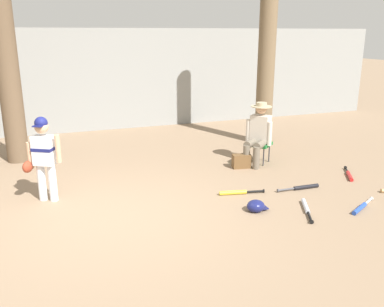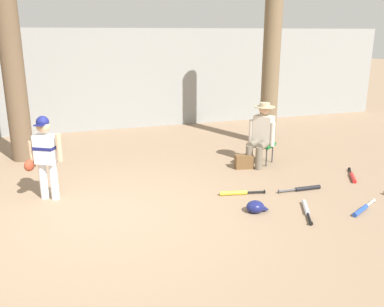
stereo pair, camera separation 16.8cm
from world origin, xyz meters
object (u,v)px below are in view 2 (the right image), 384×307
Objects in this scene: handbag_beside_stool at (244,162)px; bat_aluminum_silver at (306,209)px; young_ballplayer at (45,153)px; bat_yellow_trainer at (237,193)px; tree_near_player at (9,35)px; bat_black_composite at (304,188)px; folding_stool at (263,145)px; bat_red_barrel at (353,177)px; tree_behind_spectator at (271,57)px; bat_blue_youth at (362,209)px; batting_helmet_navy at (255,207)px; seated_spectator at (261,133)px.

handbag_beside_stool is 0.48× the size of bat_aluminum_silver.
bat_yellow_trainer is at bearing -15.46° from young_ballplayer.
tree_near_player reaches higher than bat_black_composite.
folding_stool reaches higher than bat_yellow_trainer.
young_ballplayer is 1.72× the size of bat_black_composite.
folding_stool is 1.74m from bat_red_barrel.
bat_red_barrel is at bearing 31.06° from bat_aluminum_silver.
bat_aluminum_silver is (0.69, -0.89, 0.00)m from bat_yellow_trainer.
bat_blue_youth is at bearing -97.89° from tree_behind_spectator.
bat_aluminum_silver is (0.01, -2.08, -0.10)m from handbag_beside_stool.
tree_behind_spectator is 14.33× the size of batting_helmet_navy.
tree_near_player reaches higher than batting_helmet_navy.
young_ballplayer is 3.02m from bat_yellow_trainer.
bat_red_barrel is (5.59, -3.08, -2.40)m from tree_near_player.
bat_red_barrel is (1.10, -1.31, -0.33)m from folding_stool.
tree_behind_spectator is at bearing 53.57° from bat_yellow_trainer.
seated_spectator reaches higher than bat_red_barrel.
tree_behind_spectator is 6.97× the size of bat_red_barrel.
batting_helmet_navy is at bearing -120.06° from folding_stool.
seated_spectator is (3.91, 0.52, -0.10)m from young_ballplayer.
tree_behind_spectator is at bearing 59.20° from batting_helmet_navy.
tree_behind_spectator reaches higher than bat_blue_youth.
bat_blue_youth is at bearing -18.04° from batting_helmet_navy.
handbag_beside_stool reaches higher than bat_yellow_trainer.
handbag_beside_stool is (-1.30, -1.49, -1.84)m from tree_behind_spectator.
young_ballplayer is (-4.81, -1.89, -1.22)m from tree_behind_spectator.
seated_spectator is 1.70× the size of bat_aluminum_silver.
bat_blue_youth and bat_yellow_trainer have the same top height.
bat_aluminum_silver is 0.93× the size of bat_black_composite.
young_ballplayer reaches higher than bat_blue_youth.
seated_spectator is 1.87× the size of bat_red_barrel.
bat_black_composite is at bearing -36.59° from tree_near_player.
batting_helmet_navy reaches higher than bat_black_composite.
batting_helmet_navy is (-1.47, 0.48, 0.04)m from bat_blue_youth.
young_ballplayer is 3.95m from seated_spectator.
bat_yellow_trainer is at bearing -129.71° from seated_spectator.
tree_behind_spectator is 3.55m from bat_black_composite.
bat_yellow_trainer is (-1.08, -1.30, -0.61)m from seated_spectator.
tree_behind_spectator is at bearing 58.07° from folding_stool.
handbag_beside_stool is 1.09× the size of batting_helmet_navy.
batting_helmet_navy is at bearing -119.16° from seated_spectator.
bat_yellow_trainer is 1.14× the size of bat_red_barrel.
folding_stool is at bearing 88.81° from bat_black_composite.
young_ballplayer is 4.05m from folding_stool.
folding_stool reaches higher than handbag_beside_stool.
bat_aluminum_silver is at bearing -148.94° from bat_red_barrel.
bat_black_composite is 2.43× the size of batting_helmet_navy.
tree_behind_spectator is 5.31m from young_ballplayer.
seated_spectator is 0.66m from handbag_beside_stool.
young_ballplayer is at bearing -172.46° from seated_spectator.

